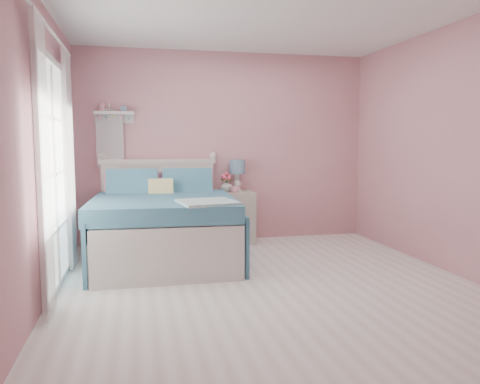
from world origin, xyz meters
name	(u,v)px	position (x,y,z in m)	size (l,w,h in m)	color
floor	(270,287)	(0.00, 0.00, 0.00)	(4.50, 4.50, 0.00)	silver
room_shell	(272,119)	(0.00, 0.00, 1.58)	(4.50, 4.50, 4.50)	#C57D87
bed	(163,227)	(-0.94, 1.26, 0.40)	(1.64, 2.01, 1.15)	silver
nightstand	(235,217)	(0.07, 1.99, 0.35)	(0.49, 0.48, 0.70)	beige
table_lamp	(237,169)	(0.13, 2.11, 1.00)	(0.21, 0.21, 0.43)	white
vase	(226,186)	(-0.04, 2.00, 0.79)	(0.16, 0.16, 0.17)	silver
teacup	(235,189)	(0.05, 1.88, 0.75)	(0.11, 0.11, 0.09)	pink
roses	(226,177)	(-0.04, 2.00, 0.91)	(0.14, 0.11, 0.12)	#E54E66
wall_shelf	(114,114)	(-1.49, 2.19, 1.73)	(0.50, 0.15, 0.25)	silver
hanging_dress	(110,140)	(-1.55, 2.18, 1.40)	(0.34, 0.03, 0.72)	white
french_door	(54,175)	(-1.97, 0.40, 1.07)	(0.04, 1.32, 2.16)	silver
curtain_near	(43,168)	(-1.92, -0.34, 1.18)	(0.04, 0.40, 2.32)	white
curtain_far	(70,160)	(-1.92, 1.14, 1.18)	(0.04, 0.40, 2.32)	white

